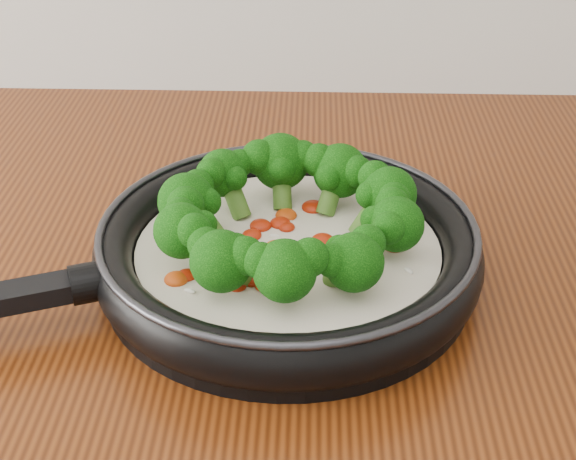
{
  "coord_description": "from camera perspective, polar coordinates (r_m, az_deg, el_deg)",
  "views": [
    {
      "loc": [
        0.13,
        0.46,
        1.32
      ],
      "look_at": [
        0.11,
        1.06,
        0.95
      ],
      "focal_mm": 52.44,
      "sensor_mm": 36.0,
      "label": 1
    }
  ],
  "objects": [
    {
      "name": "skillet",
      "position": [
        0.71,
        -0.24,
        -1.02
      ],
      "size": [
        0.54,
        0.43,
        0.1
      ],
      "color": "black",
      "rests_on": "counter"
    }
  ]
}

